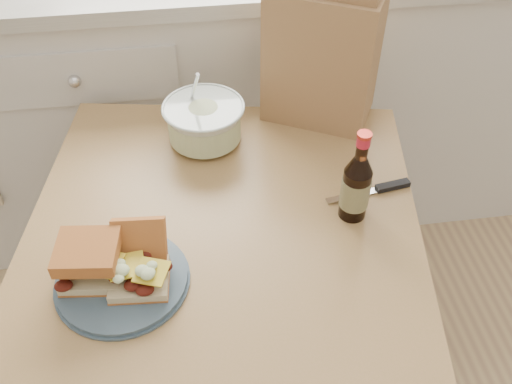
{
  "coord_description": "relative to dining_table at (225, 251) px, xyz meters",
  "views": [
    {
      "loc": [
        -0.2,
        0.03,
        1.59
      ],
      "look_at": [
        -0.08,
        0.87,
        0.78
      ],
      "focal_mm": 40.0,
      "sensor_mm": 36.0,
      "label": 1
    }
  ],
  "objects": [
    {
      "name": "cabinet_run",
      "position": [
        0.15,
        0.83,
        -0.12
      ],
      "size": [
        2.5,
        0.64,
        0.94
      ],
      "color": "white",
      "rests_on": "ground"
    },
    {
      "name": "dining_table",
      "position": [
        0.0,
        0.0,
        0.0
      ],
      "size": [
        0.97,
        0.97,
        0.7
      ],
      "rotation": [
        0.0,
        0.0,
        -0.17
      ],
      "color": "#A87B4F",
      "rests_on": "ground"
    },
    {
      "name": "sandwich_left",
      "position": [
        -0.26,
        -0.12,
        0.16
      ],
      "size": [
        0.13,
        0.12,
        0.08
      ],
      "rotation": [
        0.0,
        0.0,
        -0.12
      ],
      "color": "beige",
      "rests_on": "plate"
    },
    {
      "name": "beer_bottle",
      "position": [
        0.28,
        -0.02,
        0.19
      ],
      "size": [
        0.06,
        0.06,
        0.22
      ],
      "rotation": [
        0.0,
        0.0,
        0.15
      ],
      "color": "black",
      "rests_on": "dining_table"
    },
    {
      "name": "plate",
      "position": [
        -0.21,
        -0.14,
        0.11
      ],
      "size": [
        0.25,
        0.25,
        0.02
      ],
      "primitive_type": "cylinder",
      "color": "#405567",
      "rests_on": "dining_table"
    },
    {
      "name": "knife",
      "position": [
        0.37,
        0.04,
        0.11
      ],
      "size": [
        0.2,
        0.05,
        0.01
      ],
      "rotation": [
        0.0,
        0.0,
        0.16
      ],
      "color": "silver",
      "rests_on": "dining_table"
    },
    {
      "name": "sandwich_right",
      "position": [
        -0.17,
        -0.13,
        0.15
      ],
      "size": [
        0.12,
        0.16,
        0.09
      ],
      "rotation": [
        0.0,
        0.0,
        -0.08
      ],
      "color": "beige",
      "rests_on": "plate"
    },
    {
      "name": "paper_bag",
      "position": [
        0.28,
        0.36,
        0.27
      ],
      "size": [
        0.31,
        0.27,
        0.34
      ],
      "primitive_type": "cube",
      "rotation": [
        0.0,
        0.0,
        -0.48
      ],
      "color": "tan",
      "rests_on": "dining_table"
    },
    {
      "name": "coleslaw_bowl",
      "position": [
        -0.02,
        0.28,
        0.15
      ],
      "size": [
        0.2,
        0.2,
        0.2
      ],
      "color": "silver",
      "rests_on": "dining_table"
    }
  ]
}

